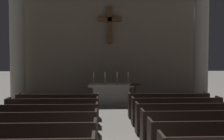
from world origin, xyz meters
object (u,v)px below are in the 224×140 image
object	(u,v)px
pew_right_row_4	(186,118)
altar	(111,93)
pew_right_row_3	(200,127)
pew_right_row_6	(168,105)
candlestick_inner_right	(117,80)
candlestick_outer_right	(128,80)
pew_left_row_5	(53,112)
candlestick_outer_left	(94,80)
pew_right_row_2	(218,140)
pew_left_row_3	(37,129)
column_right_third	(201,43)
pew_left_row_4	(46,119)
candlestick_inner_left	(105,80)
lectern	(135,97)
column_left_third	(17,43)
pew_right_row_5	(176,111)
pew_left_row_6	(58,106)

from	to	relation	value
pew_right_row_4	altar	world-z (taller)	altar
pew_right_row_3	pew_right_row_6	distance (m)	3.14
candlestick_inner_right	candlestick_outer_right	distance (m)	0.55
pew_left_row_5	candlestick_outer_left	bearing A→B (deg)	72.38
pew_right_row_2	candlestick_inner_right	world-z (taller)	candlestick_inner_right
pew_left_row_3	pew_left_row_5	bearing A→B (deg)	90.00
candlestick_inner_right	candlestick_outer_right	xyz separation A→B (m)	(0.55, 0.00, 0.00)
candlestick_outer_right	pew_right_row_2	bearing A→B (deg)	-79.97
pew_left_row_3	column_right_third	bearing A→B (deg)	44.23
candlestick_outer_left	candlestick_inner_right	size ratio (longest dim) A/B	1.00
pew_left_row_4	pew_right_row_2	size ratio (longest dim) A/B	1.00
pew_left_row_5	candlestick_outer_left	distance (m)	4.20
candlestick_inner_left	lectern	size ratio (longest dim) A/B	0.51
lectern	candlestick_outer_left	bearing A→B (deg)	147.45
column_right_third	candlestick_outer_left	xyz separation A→B (m)	(-5.59, -0.63, -1.85)
altar	candlestick_inner_left	xyz separation A→B (m)	(-0.30, 0.00, 0.66)
pew_right_row_4	pew_left_row_3	bearing A→B (deg)	-166.02
pew_right_row_3	lectern	xyz separation A→B (m)	(-1.07, 4.84, 0.07)
candlestick_inner_right	pew_right_row_6	bearing A→B (deg)	-58.10
pew_left_row_3	column_left_third	distance (m)	7.61
pew_left_row_5	lectern	world-z (taller)	lectern
pew_right_row_5	candlestick_inner_right	distance (m)	4.39
pew_right_row_5	altar	distance (m)	4.47
pew_left_row_4	candlestick_inner_right	distance (m)	5.58
pew_right_row_6	candlestick_outer_left	xyz separation A→B (m)	(-2.95, 2.90, 0.72)
column_right_third	candlestick_inner_left	xyz separation A→B (m)	(-5.04, -0.63, -1.85)
pew_left_row_5	pew_right_row_6	world-z (taller)	same
column_left_third	candlestick_outer_left	xyz separation A→B (m)	(3.89, -0.63, -1.85)
pew_right_row_6	pew_left_row_4	bearing A→B (deg)	-153.53
pew_left_row_6	pew_right_row_6	xyz separation A→B (m)	(4.20, 0.00, 0.00)
column_right_third	altar	world-z (taller)	column_right_third
pew_left_row_4	pew_right_row_3	size ratio (longest dim) A/B	1.00
pew_left_row_4	lectern	world-z (taller)	lectern
pew_left_row_3	pew_right_row_5	bearing A→B (deg)	26.47
column_left_third	candlestick_inner_right	xyz separation A→B (m)	(5.04, -0.63, -1.85)
column_left_third	altar	world-z (taller)	column_left_third
column_right_third	candlestick_outer_right	distance (m)	4.35
pew_left_row_5	candlestick_inner_right	xyz separation A→B (m)	(2.40, 3.94, 0.72)
pew_left_row_3	column_left_third	world-z (taller)	column_left_third
pew_right_row_5	candlestick_outer_left	world-z (taller)	candlestick_outer_left
pew_right_row_3	pew_right_row_5	distance (m)	2.09
pew_right_row_4	lectern	xyz separation A→B (m)	(-1.07, 3.79, 0.07)
pew_left_row_5	pew_left_row_6	distance (m)	1.05
column_right_third	candlestick_outer_right	size ratio (longest dim) A/B	10.56
candlestick_inner_right	pew_left_row_4	bearing A→B (deg)	-115.71
pew_left_row_6	column_left_third	world-z (taller)	column_left_third
pew_right_row_4	pew_right_row_6	distance (m)	2.09
column_left_third	candlestick_inner_right	bearing A→B (deg)	-7.08
pew_left_row_3	altar	xyz separation A→B (m)	(2.10, 6.04, 0.06)
pew_right_row_4	column_right_third	bearing A→B (deg)	64.83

